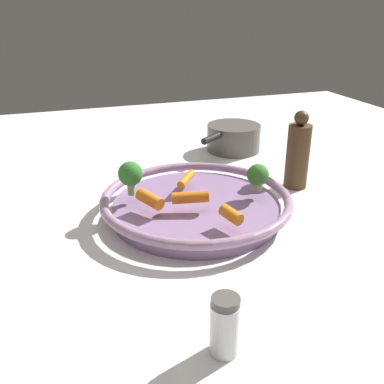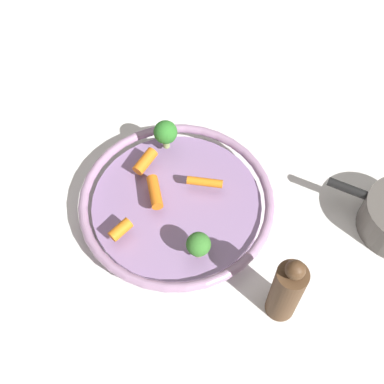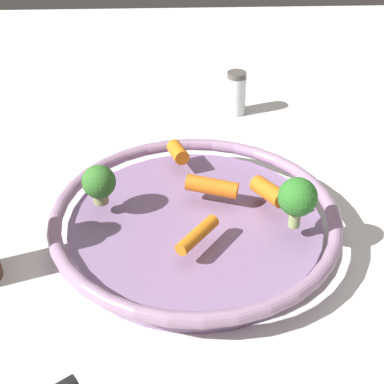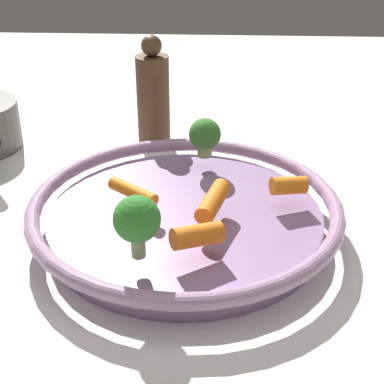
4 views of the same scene
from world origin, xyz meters
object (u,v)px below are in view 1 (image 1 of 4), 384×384
Objects in this scene: serving_bowl at (196,204)px; baby_carrot_right at (187,179)px; baby_carrot_back at (190,197)px; broccoli_floret_mid at (258,176)px; baby_carrot_left at (231,215)px; broccoli_floret_large at (130,174)px; salt_shaker at (225,326)px; baby_carrot_near_rim at (150,199)px; pepper_mill at (298,154)px; saucepan at (233,138)px.

serving_bowl is 0.06m from baby_carrot_right.
broccoli_floret_mid reaches higher than baby_carrot_back.
baby_carrot_left is 0.80× the size of broccoli_floret_mid.
serving_bowl is 5.60× the size of broccoli_floret_large.
baby_carrot_left is 0.24m from salt_shaker.
baby_carrot_left is 0.79× the size of baby_carrot_near_rim.
salt_shaker is at bearing -25.27° from baby_carrot_left.
baby_carrot_left reaches higher than baby_carrot_right.
broccoli_floret_large reaches higher than baby_carrot_right.
broccoli_floret_large reaches higher than serving_bowl.
serving_bowl is at bearing 100.76° from baby_carrot_near_rim.
baby_carrot_left is 0.14m from broccoli_floret_mid.
pepper_mill reaches higher than baby_carrot_left.
broccoli_floret_large is 0.38m from salt_shaker.
pepper_mill is (-0.02, 0.36, -0.01)m from broccoli_floret_large.
broccoli_floret_large is (-0.15, -0.13, 0.03)m from baby_carrot_left.
baby_carrot_right is 0.12m from broccoli_floret_large.
baby_carrot_near_rim is (-0.10, -0.11, 0.00)m from baby_carrot_left.
broccoli_floret_large reaches higher than saucepan.
baby_carrot_left is 0.49m from saucepan.
baby_carrot_back is 0.14m from broccoli_floret_mid.
baby_carrot_right is 0.40m from salt_shaker.
baby_carrot_left is 0.62× the size of baby_carrot_back.
salt_shaker is at bearing 1.10° from baby_carrot_near_rim.
saucepan is (-0.36, 0.24, -0.02)m from baby_carrot_back.
salt_shaker reaches higher than baby_carrot_back.
baby_carrot_right is 0.86× the size of salt_shaker.
pepper_mill is (-0.00, 0.25, 0.02)m from baby_carrot_right.
baby_carrot_near_rim is at bearing 21.29° from broccoli_floret_large.
baby_carrot_right is at bearing -124.28° from broccoli_floret_mid.
saucepan is at bearing 155.27° from salt_shaker.
serving_bowl is 0.26m from pepper_mill.
broccoli_floret_mid reaches higher than salt_shaker.
serving_bowl is 0.12m from baby_carrot_left.
baby_carrot_back is 0.31m from salt_shaker.
saucepan reaches higher than serving_bowl.
salt_shaker is 0.74m from saucepan.
pepper_mill is at bearing 93.88° from broccoli_floret_large.
broccoli_floret_large reaches higher than baby_carrot_near_rim.
salt_shaker is 0.40× the size of saucepan.
pepper_mill is at bearing 139.99° from salt_shaker.
broccoli_floret_mid reaches higher than serving_bowl.
broccoli_floret_large is (0.02, -0.11, 0.03)m from baby_carrot_right.
baby_carrot_near_rim is 0.07m from broccoli_floret_large.
saucepan is at bearing 131.29° from broccoli_floret_large.
baby_carrot_right is at bearing 128.94° from baby_carrot_near_rim.
baby_carrot_left is 0.29m from pepper_mill.
pepper_mill is (-0.08, 0.34, 0.02)m from baby_carrot_near_rim.
salt_shaker reaches higher than serving_bowl.
salt_shaker is at bearing 4.20° from broccoli_floret_large.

